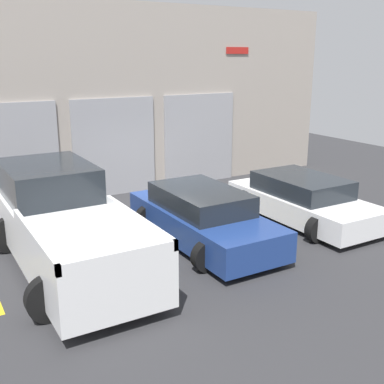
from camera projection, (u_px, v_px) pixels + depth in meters
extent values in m
plane|color=#2D2D30|center=(166.00, 219.00, 12.83)|extent=(28.00, 28.00, 0.00)
cube|color=#9E9389|center=(115.00, 100.00, 14.79)|extent=(15.80, 0.60, 5.77)
cube|color=#939399|center=(11.00, 157.00, 13.30)|extent=(2.65, 0.08, 3.00)
cube|color=#939399|center=(115.00, 147.00, 14.78)|extent=(2.65, 0.08, 3.00)
cube|color=#939399|center=(199.00, 139.00, 16.27)|extent=(2.65, 0.08, 3.00)
cube|color=#B21E19|center=(237.00, 50.00, 16.22)|extent=(0.90, 0.03, 0.22)
cube|color=white|center=(70.00, 238.00, 9.55)|extent=(1.94, 5.42, 0.99)
cube|color=#1E2328|center=(47.00, 180.00, 10.55)|extent=(1.79, 2.44, 0.73)
cube|color=white|center=(34.00, 238.00, 7.93)|extent=(0.08, 2.98, 0.18)
cube|color=white|center=(138.00, 219.00, 8.83)|extent=(0.08, 2.98, 0.18)
cube|color=white|center=(120.00, 257.00, 7.18)|extent=(1.94, 0.08, 0.18)
cylinder|color=black|center=(10.00, 235.00, 10.61)|extent=(0.80, 0.22, 0.80)
cylinder|color=black|center=(86.00, 222.00, 11.45)|extent=(0.80, 0.22, 0.80)
cylinder|color=black|center=(50.00, 298.00, 7.82)|extent=(0.80, 0.22, 0.80)
cylinder|color=black|center=(146.00, 275.00, 8.66)|extent=(0.80, 0.22, 0.80)
cube|color=white|center=(303.00, 205.00, 12.65)|extent=(1.80, 4.32, 0.57)
cube|color=#1E2328|center=(301.00, 185.00, 12.60)|extent=(1.58, 2.38, 0.47)
cylinder|color=black|center=(248.00, 201.00, 13.41)|extent=(0.63, 0.22, 0.63)
cylinder|color=black|center=(291.00, 193.00, 14.18)|extent=(0.63, 0.22, 0.63)
cylinder|color=black|center=(318.00, 229.00, 11.19)|extent=(0.63, 0.22, 0.63)
cylinder|color=black|center=(364.00, 218.00, 11.96)|extent=(0.63, 0.22, 0.63)
cube|color=navy|center=(203.00, 223.00, 11.13)|extent=(1.73, 4.43, 0.65)
cube|color=#1E2328|center=(201.00, 199.00, 11.07)|extent=(1.52, 2.44, 0.47)
cylinder|color=black|center=(148.00, 218.00, 11.94)|extent=(0.65, 0.22, 0.65)
cylinder|color=black|center=(200.00, 209.00, 12.68)|extent=(0.65, 0.22, 0.65)
cylinder|color=black|center=(207.00, 256.00, 9.66)|extent=(0.65, 0.22, 0.65)
cylinder|color=black|center=(266.00, 242.00, 10.40)|extent=(0.65, 0.22, 0.65)
cube|color=gold|center=(142.00, 255.00, 10.50)|extent=(0.12, 2.20, 0.01)
cube|color=gold|center=(256.00, 230.00, 12.01)|extent=(0.12, 2.20, 0.01)
cube|color=gold|center=(343.00, 211.00, 13.52)|extent=(0.12, 2.20, 0.01)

